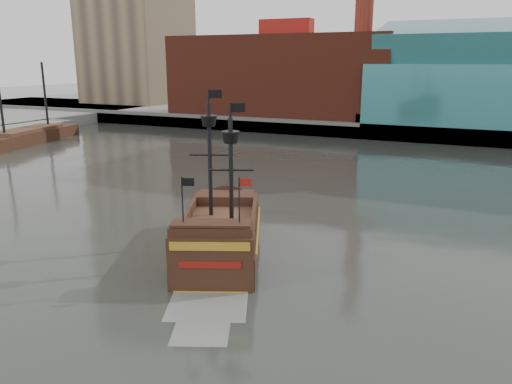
% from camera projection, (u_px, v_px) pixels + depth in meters
% --- Properties ---
extents(ground, '(400.00, 400.00, 0.00)m').
position_uv_depth(ground, '(175.00, 314.00, 25.47)').
color(ground, '#252823').
rests_on(ground, ground).
extents(promenade_far, '(220.00, 60.00, 2.00)m').
position_uv_depth(promenade_far, '(415.00, 116.00, 106.17)').
color(promenade_far, slate).
rests_on(promenade_far, ground).
extents(seawall, '(220.00, 1.00, 2.60)m').
position_uv_depth(seawall, '(391.00, 133.00, 80.13)').
color(seawall, '#4C4C49').
rests_on(seawall, ground).
extents(pirate_ship, '(10.20, 15.92, 11.50)m').
position_uv_depth(pirate_ship, '(220.00, 239.00, 33.27)').
color(pirate_ship, black).
rests_on(pirate_ship, ground).
extents(docked_vessel, '(8.50, 21.01, 13.95)m').
position_uv_depth(docked_vessel, '(29.00, 137.00, 77.93)').
color(docked_vessel, black).
rests_on(docked_vessel, ground).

